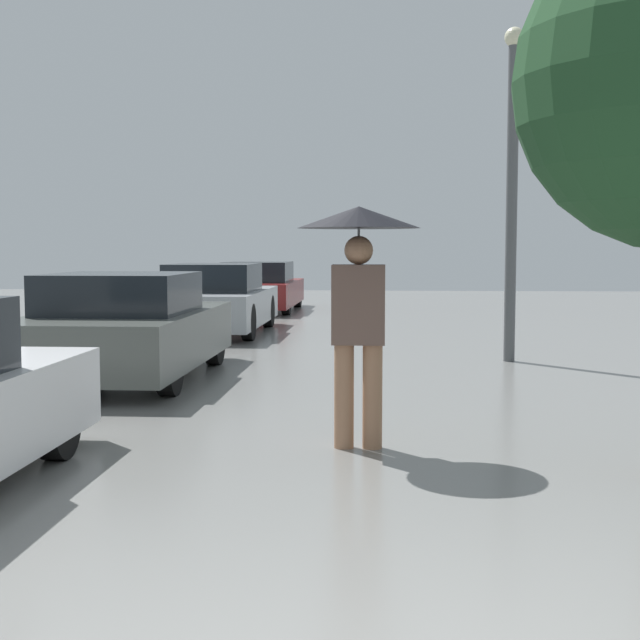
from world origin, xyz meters
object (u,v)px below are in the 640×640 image
Objects in this scene: parked_car_third at (216,301)px; street_lamp at (512,178)px; pedestrian at (359,266)px; parked_car_farthest at (260,288)px; parked_car_second at (125,329)px.

parked_car_third is 6.41m from street_lamp.
street_lamp reaches higher than pedestrian.
pedestrian is 9.72m from parked_car_third.
parked_car_farthest is 0.95× the size of street_lamp.
pedestrian reaches higher than parked_car_second.
parked_car_second is at bearing 129.58° from pedestrian.
parked_car_second is 5.68m from parked_car_third.
pedestrian is at bearing -50.42° from parked_car_second.
street_lamp is (1.94, 5.54, 1.10)m from pedestrian.
street_lamp is at bearing 70.69° from pedestrian.
pedestrian is 4.69m from parked_car_second.
street_lamp reaches higher than parked_car_second.
parked_car_third reaches higher than parked_car_second.
street_lamp is (4.86, -3.69, 1.95)m from parked_car_third.
parked_car_third is 0.91× the size of street_lamp.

